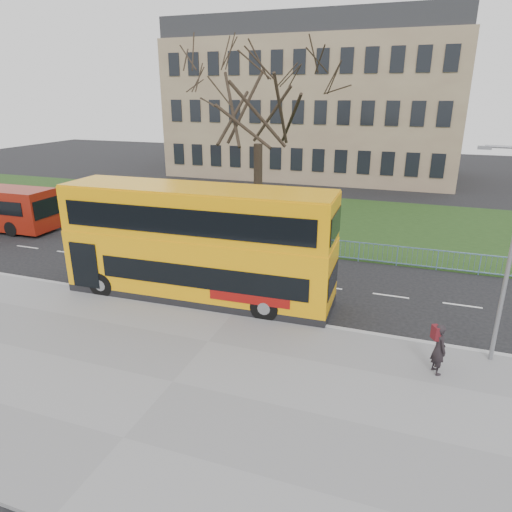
# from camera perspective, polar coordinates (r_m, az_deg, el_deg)

# --- Properties ---
(ground) EXTENTS (120.00, 120.00, 0.00)m
(ground) POSITION_cam_1_polar(r_m,az_deg,el_deg) (20.44, -1.04, -5.41)
(ground) COLOR black
(ground) RESTS_ON ground
(pavement) EXTENTS (80.00, 10.50, 0.12)m
(pavement) POSITION_cam_1_polar(r_m,az_deg,el_deg) (15.10, -10.34, -15.37)
(pavement) COLOR slate
(pavement) RESTS_ON ground
(kerb) EXTENTS (80.00, 0.20, 0.14)m
(kerb) POSITION_cam_1_polar(r_m,az_deg,el_deg) (19.11, -2.67, -7.07)
(kerb) COLOR #9A9A9C
(kerb) RESTS_ON ground
(grass_verge) EXTENTS (80.00, 15.40, 0.08)m
(grass_verge) POSITION_cam_1_polar(r_m,az_deg,el_deg) (33.43, 7.57, 4.51)
(grass_verge) COLOR #1C3613
(grass_verge) RESTS_ON ground
(guard_railing) EXTENTS (40.00, 0.12, 1.10)m
(guard_railing) POSITION_cam_1_polar(r_m,az_deg,el_deg) (26.10, 4.02, 1.48)
(guard_railing) COLOR #6B93BF
(guard_railing) RESTS_ON ground
(bare_tree) EXTENTS (9.42, 9.42, 13.46)m
(bare_tree) POSITION_cam_1_polar(r_m,az_deg,el_deg) (29.01, 0.27, 15.97)
(bare_tree) COLOR black
(bare_tree) RESTS_ON grass_verge
(civic_building) EXTENTS (30.00, 15.00, 14.00)m
(civic_building) POSITION_cam_1_polar(r_m,az_deg,el_deg) (53.62, 7.38, 17.68)
(civic_building) COLOR #886E56
(civic_building) RESTS_ON ground
(yellow_bus) EXTENTS (11.87, 3.15, 4.94)m
(yellow_bus) POSITION_cam_1_polar(r_m,az_deg,el_deg) (19.83, -7.33, 1.85)
(yellow_bus) COLOR #FBA80A
(yellow_bus) RESTS_ON ground
(pedestrian) EXTENTS (0.65, 0.75, 1.72)m
(pedestrian) POSITION_cam_1_polar(r_m,az_deg,el_deg) (15.91, 21.88, -10.74)
(pedestrian) COLOR black
(pedestrian) RESTS_ON pavement
(street_lamp) EXTENTS (1.50, 0.30, 7.09)m
(street_lamp) POSITION_cam_1_polar(r_m,az_deg,el_deg) (16.31, 29.00, 0.56)
(street_lamp) COLOR gray
(street_lamp) RESTS_ON pavement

